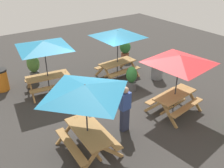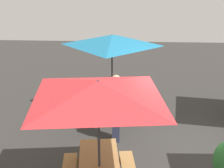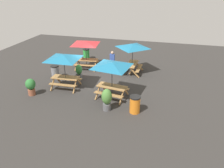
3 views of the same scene
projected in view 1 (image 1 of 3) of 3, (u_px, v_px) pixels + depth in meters
The scene contains 11 objects.
ground_plane at pixel (108, 101), 10.21m from camera, with size 24.00×24.00×0.00m, color #33302D.
picnic_table_0 at pixel (44, 48), 10.03m from camera, with size 2.80×2.80×2.34m.
picnic_table_1 at pixel (85, 95), 6.76m from camera, with size 2.08×2.08×2.34m.
picnic_table_2 at pixel (118, 37), 11.36m from camera, with size 2.83×2.83×2.34m.
picnic_table_3 at pixel (179, 64), 8.66m from camera, with size 2.81×2.81×2.34m.
trash_bin_gray at pixel (157, 69), 11.88m from camera, with size 0.59×0.59×0.98m.
trash_bin_orange at pixel (1, 80), 10.85m from camera, with size 0.59×0.59×0.98m.
potted_plant_0 at pixel (125, 49), 13.92m from camera, with size 0.61×0.61×1.09m.
potted_plant_1 at pixel (131, 78), 10.77m from camera, with size 0.47×0.47×1.13m.
potted_plant_2 at pixel (33, 66), 11.65m from camera, with size 0.58×0.58×1.29m.
person_standing at pixel (125, 108), 8.18m from camera, with size 0.37×0.24×1.67m.
Camera 1 is at (4.86, 7.21, 5.41)m, focal length 40.00 mm.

